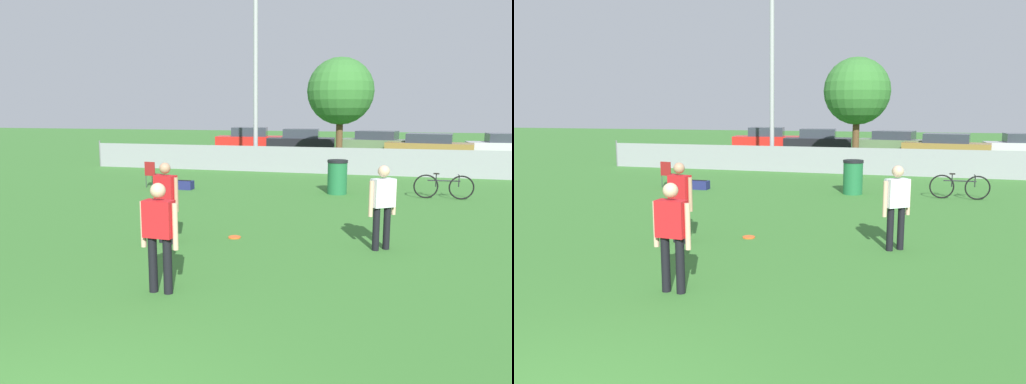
# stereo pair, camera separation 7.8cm
# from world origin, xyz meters

# --- Properties ---
(fence_backline) EXTENTS (21.02, 0.07, 1.21)m
(fence_backline) POSITION_xyz_m (0.00, 18.00, 0.55)
(fence_backline) COLOR gray
(fence_backline) RESTS_ON ground_plane
(light_pole) EXTENTS (0.90, 0.36, 9.36)m
(light_pole) POSITION_xyz_m (-3.18, 19.05, 5.45)
(light_pole) COLOR #9E9EA3
(light_pole) RESTS_ON ground_plane
(tree_near_pole) EXTENTS (3.11, 3.11, 5.05)m
(tree_near_pole) POSITION_xyz_m (0.33, 21.22, 3.48)
(tree_near_pole) COLOR brown
(tree_near_pole) RESTS_ON ground_plane
(player_receiver_white) EXTENTS (0.49, 0.43, 1.61)m
(player_receiver_white) POSITION_xyz_m (2.64, 6.82, 0.94)
(player_receiver_white) COLOR black
(player_receiver_white) RESTS_ON ground_plane
(player_defender_red) EXTENTS (0.59, 0.24, 1.61)m
(player_defender_red) POSITION_xyz_m (-0.38, 3.66, 0.94)
(player_defender_red) COLOR black
(player_defender_red) RESTS_ON ground_plane
(player_thrower_red) EXTENTS (0.58, 0.31, 1.61)m
(player_thrower_red) POSITION_xyz_m (-1.49, 6.21, 0.94)
(player_thrower_red) COLOR black
(player_thrower_red) RESTS_ON ground_plane
(frisbee_disc) EXTENTS (0.27, 0.27, 0.03)m
(frisbee_disc) POSITION_xyz_m (-0.31, 6.95, 0.01)
(frisbee_disc) COLOR #E5591E
(frisbee_disc) RESTS_ON ground_plane
(folding_chair_sideline) EXTENTS (0.46, 0.46, 0.89)m
(folding_chair_sideline) POSITION_xyz_m (-5.13, 12.74, 0.51)
(folding_chair_sideline) COLOR #333338
(folding_chair_sideline) RESTS_ON ground_plane
(bicycle_sideline) EXTENTS (1.72, 0.44, 0.77)m
(bicycle_sideline) POSITION_xyz_m (4.30, 12.98, 0.37)
(bicycle_sideline) COLOR black
(bicycle_sideline) RESTS_ON ground_plane
(trash_bin) EXTENTS (0.64, 0.64, 1.08)m
(trash_bin) POSITION_xyz_m (1.14, 13.05, 0.54)
(trash_bin) COLOR #1E6638
(trash_bin) RESTS_ON ground_plane
(gear_bag_sideline) EXTENTS (0.63, 0.35, 0.31)m
(gear_bag_sideline) POSITION_xyz_m (-3.92, 12.64, 0.14)
(gear_bag_sideline) COLOR navy
(gear_bag_sideline) RESTS_ON ground_plane
(parked_car_red) EXTENTS (4.47, 2.45, 1.53)m
(parked_car_red) POSITION_xyz_m (-6.16, 28.48, 0.74)
(parked_car_red) COLOR black
(parked_car_red) RESTS_ON ground_plane
(parked_car_dark) EXTENTS (4.18, 2.16, 1.50)m
(parked_car_dark) POSITION_xyz_m (-2.61, 27.50, 0.73)
(parked_car_dark) COLOR black
(parked_car_dark) RESTS_ON ground_plane
(parked_car_olive) EXTENTS (4.67, 2.65, 1.40)m
(parked_car_olive) POSITION_xyz_m (1.87, 28.16, 0.69)
(parked_car_olive) COLOR black
(parked_car_olive) RESTS_ON ground_plane
(parked_car_tan) EXTENTS (4.79, 2.42, 1.35)m
(parked_car_tan) POSITION_xyz_m (4.73, 26.48, 0.65)
(parked_car_tan) COLOR black
(parked_car_tan) RESTS_ON ground_plane
(parked_car_silver) EXTENTS (4.37, 1.81, 1.34)m
(parked_car_silver) POSITION_xyz_m (9.03, 28.03, 0.65)
(parked_car_silver) COLOR black
(parked_car_silver) RESTS_ON ground_plane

